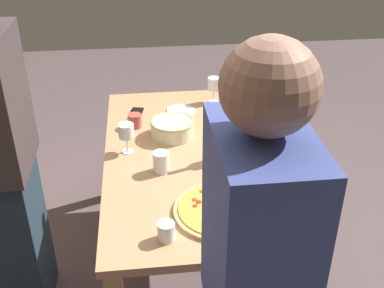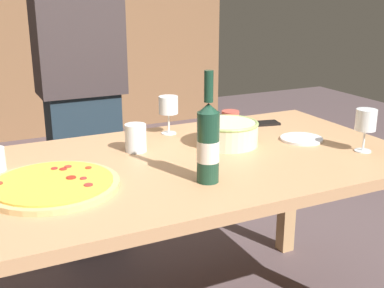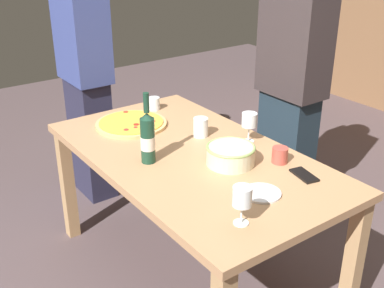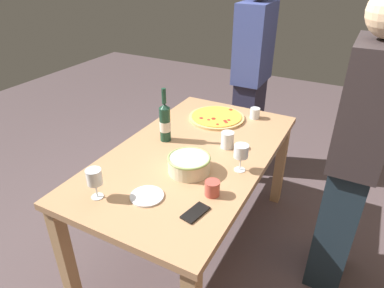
% 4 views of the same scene
% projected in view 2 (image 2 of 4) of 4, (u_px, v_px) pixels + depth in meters
% --- Properties ---
extents(dining_table, '(1.60, 0.90, 0.75)m').
position_uv_depth(dining_table, '(192.00, 182.00, 1.81)').
color(dining_table, tan).
rests_on(dining_table, ground).
extents(pizza, '(0.41, 0.41, 0.03)m').
position_uv_depth(pizza, '(53.00, 185.00, 1.51)').
color(pizza, '#DDAE6D').
rests_on(pizza, dining_table).
extents(serving_bowl, '(0.24, 0.24, 0.09)m').
position_uv_depth(serving_bowl, '(228.00, 132.00, 1.92)').
color(serving_bowl, beige).
rests_on(serving_bowl, dining_table).
extents(wine_bottle, '(0.07, 0.07, 0.35)m').
position_uv_depth(wine_bottle, '(208.00, 142.00, 1.53)').
color(wine_bottle, '#1A3E2C').
rests_on(wine_bottle, dining_table).
extents(wine_glass_near_pizza, '(0.08, 0.08, 0.16)m').
position_uv_depth(wine_glass_near_pizza, '(366.00, 122.00, 1.83)').
color(wine_glass_near_pizza, white).
rests_on(wine_glass_near_pizza, dining_table).
extents(wine_glass_by_bottle, '(0.08, 0.08, 0.16)m').
position_uv_depth(wine_glass_by_bottle, '(168.00, 106.00, 2.05)').
color(wine_glass_by_bottle, white).
rests_on(wine_glass_by_bottle, dining_table).
extents(cup_amber, '(0.08, 0.08, 0.10)m').
position_uv_depth(cup_amber, '(136.00, 138.00, 1.85)').
color(cup_amber, white).
rests_on(cup_amber, dining_table).
extents(cup_spare, '(0.08, 0.08, 0.08)m').
position_uv_depth(cup_spare, '(230.00, 120.00, 2.15)').
color(cup_spare, '#BB4C40').
rests_on(cup_spare, dining_table).
extents(side_plate, '(0.17, 0.17, 0.01)m').
position_uv_depth(side_plate, '(302.00, 139.00, 2.00)').
color(side_plate, white).
rests_on(side_plate, dining_table).
extents(cell_phone, '(0.16, 0.10, 0.01)m').
position_uv_depth(cell_phone, '(263.00, 123.00, 2.23)').
color(cell_phone, black).
rests_on(cell_phone, dining_table).
extents(person_guest_left, '(0.41, 0.24, 1.71)m').
position_uv_depth(person_guest_left, '(81.00, 87.00, 2.43)').
color(person_guest_left, '#1E2E39').
rests_on(person_guest_left, ground).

